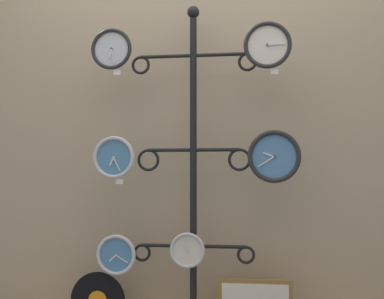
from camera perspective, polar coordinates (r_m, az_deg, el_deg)
shop_wall at (r=3.14m, az=0.56°, el=6.40°), size 4.40×0.04×2.80m
display_stand at (r=2.95m, az=0.14°, el=-8.14°), size 0.71×0.39×1.84m
clock_top_left at (r=3.04m, az=-8.56°, el=10.54°), size 0.23×0.04×0.23m
clock_top_right at (r=2.88m, az=8.06°, el=10.96°), size 0.25×0.04×0.25m
clock_middle_left at (r=2.96m, az=-8.32°, el=-0.83°), size 0.23×0.04×0.23m
clock_middle_right at (r=2.82m, az=8.77°, el=-0.75°), size 0.28×0.04×0.28m
clock_bottom_left at (r=2.98m, az=-8.08°, el=-11.06°), size 0.22×0.04×0.22m
clock_bottom_center at (r=2.89m, az=-0.48°, el=-10.69°), size 0.19×0.04×0.19m
price_tag_upper at (r=3.00m, az=-8.01°, el=8.15°), size 0.04×0.00×0.03m
price_tag_mid at (r=2.85m, az=8.78°, el=8.23°), size 0.04×0.00×0.03m
price_tag_lower at (r=2.94m, az=-7.76°, el=-3.40°), size 0.04×0.00×0.03m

